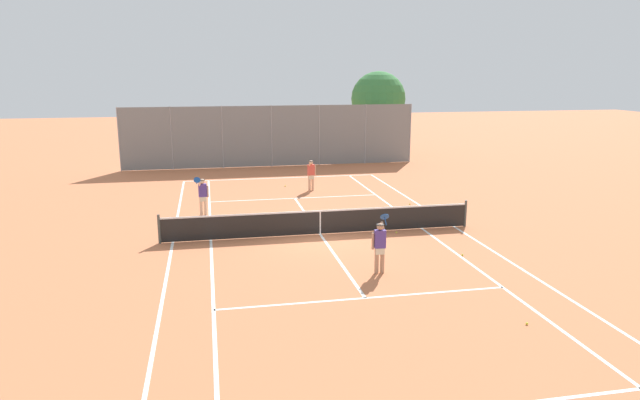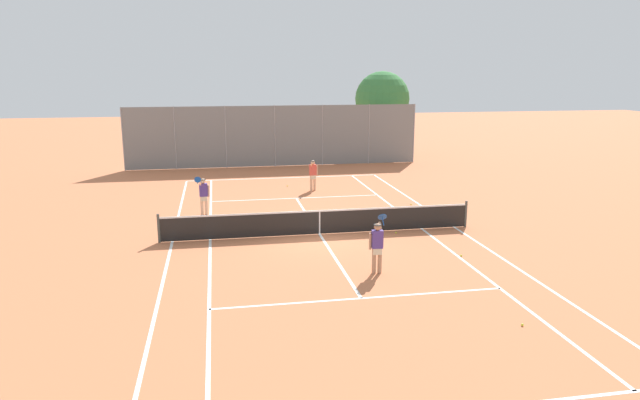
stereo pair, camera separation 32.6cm
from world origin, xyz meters
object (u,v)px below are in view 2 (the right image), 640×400
at_px(loose_tennis_ball_3, 461,256).
at_px(tree_behind_left, 380,100).
at_px(loose_tennis_ball_2, 522,325).
at_px(player_near_side, 377,244).
at_px(loose_tennis_ball_1, 396,233).
at_px(player_far_left, 204,194).
at_px(loose_tennis_ball_4, 287,186).
at_px(tennis_net, 320,221).
at_px(loose_tennis_ball_0, 411,204).
at_px(player_far_right, 313,173).

height_order(loose_tennis_ball_3, tree_behind_left, tree_behind_left).
distance_m(loose_tennis_ball_2, loose_tennis_ball_3, 5.37).
height_order(player_near_side, loose_tennis_ball_1, player_near_side).
distance_m(player_near_side, loose_tennis_ball_1, 4.62).
relative_size(player_near_side, player_far_left, 1.00).
bearing_deg(tree_behind_left, loose_tennis_ball_4, -128.08).
bearing_deg(tennis_net, loose_tennis_ball_2, -68.51).
bearing_deg(loose_tennis_ball_4, loose_tennis_ball_2, -78.97).
bearing_deg(loose_tennis_ball_3, loose_tennis_ball_1, 113.20).
height_order(player_near_side, loose_tennis_ball_3, player_near_side).
distance_m(player_far_left, loose_tennis_ball_0, 9.51).
height_order(tennis_net, player_far_left, player_far_left).
distance_m(loose_tennis_ball_4, tree_behind_left, 13.86).
bearing_deg(loose_tennis_ball_0, player_far_right, 134.32).
bearing_deg(loose_tennis_ball_3, loose_tennis_ball_2, -98.15).
distance_m(tennis_net, loose_tennis_ball_4, 9.36).
relative_size(loose_tennis_ball_3, loose_tennis_ball_4, 1.00).
distance_m(loose_tennis_ball_0, loose_tennis_ball_4, 7.42).
height_order(tennis_net, loose_tennis_ball_0, tennis_net).
bearing_deg(loose_tennis_ball_2, player_far_left, 121.77).
distance_m(player_far_left, loose_tennis_ball_2, 14.96).
height_order(player_near_side, tree_behind_left, tree_behind_left).
xyz_separation_m(player_far_right, loose_tennis_ball_3, (3.11, -11.55, -0.88)).
bearing_deg(player_far_left, player_far_right, 37.11).
bearing_deg(tree_behind_left, player_far_left, -128.16).
bearing_deg(tennis_net, loose_tennis_ball_1, -8.46).
bearing_deg(loose_tennis_ball_1, tree_behind_left, 75.59).
bearing_deg(loose_tennis_ball_2, loose_tennis_ball_0, 82.84).
bearing_deg(loose_tennis_ball_3, player_near_side, -162.39).
xyz_separation_m(player_near_side, loose_tennis_ball_0, (4.11, 8.53, -0.89)).
height_order(player_far_right, loose_tennis_ball_1, player_far_right).
height_order(player_far_right, tree_behind_left, tree_behind_left).
bearing_deg(loose_tennis_ball_2, loose_tennis_ball_4, 101.03).
bearing_deg(player_far_left, tennis_net, -41.48).
bearing_deg(tennis_net, loose_tennis_ball_0, 38.27).
height_order(player_far_left, player_far_right, player_far_left).
relative_size(player_far_left, loose_tennis_ball_3, 26.88).
height_order(tennis_net, player_near_side, player_near_side).
xyz_separation_m(tennis_net, player_near_side, (0.97, -4.53, 0.42)).
distance_m(loose_tennis_ball_1, tree_behind_left, 21.27).
distance_m(tennis_net, loose_tennis_ball_2, 9.48).
bearing_deg(loose_tennis_ball_4, player_near_side, -85.70).
xyz_separation_m(player_far_left, loose_tennis_ball_0, (9.47, 0.12, -0.89)).
xyz_separation_m(loose_tennis_ball_1, loose_tennis_ball_3, (1.31, -3.06, 0.00)).
bearing_deg(player_near_side, loose_tennis_ball_4, 94.30).
distance_m(player_far_right, loose_tennis_ball_0, 5.73).
height_order(player_far_left, loose_tennis_ball_2, player_far_left).
relative_size(player_near_side, tree_behind_left, 0.29).
height_order(player_far_right, loose_tennis_ball_4, player_far_right).
bearing_deg(loose_tennis_ball_4, player_far_left, -128.32).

